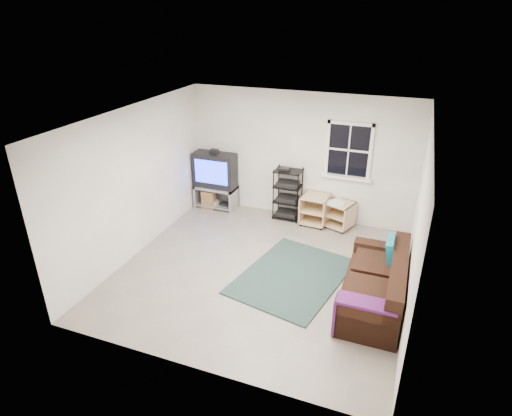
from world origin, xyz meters
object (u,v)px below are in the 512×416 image
at_px(tv_unit, 215,176).
at_px(sofa, 376,287).
at_px(side_table_left, 315,208).
at_px(side_table_right, 340,213).
at_px(av_rack, 288,197).

distance_m(tv_unit, sofa, 4.36).
relative_size(tv_unit, side_table_left, 2.16).
xyz_separation_m(side_table_left, side_table_right, (0.50, 0.00, -0.02)).
distance_m(tv_unit, side_table_left, 2.26).
relative_size(av_rack, sofa, 0.58).
bearing_deg(sofa, side_table_left, 122.53).
bearing_deg(av_rack, side_table_right, -1.01).
xyz_separation_m(av_rack, sofa, (2.06, -2.32, -0.17)).
bearing_deg(sofa, side_table_right, 112.69).
bearing_deg(side_table_left, av_rack, 178.07).
distance_m(side_table_right, sofa, 2.49).
height_order(tv_unit, side_table_left, tv_unit).
xyz_separation_m(av_rack, side_table_left, (0.60, -0.02, -0.15)).
relative_size(av_rack, side_table_right, 1.77).
distance_m(av_rack, side_table_left, 0.62).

